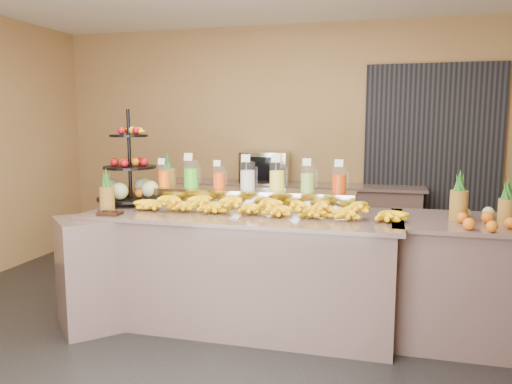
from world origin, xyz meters
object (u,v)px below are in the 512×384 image
at_px(pitcher_tray, 248,198).
at_px(right_fruit_pile, 481,215).
at_px(condiment_caddy, 110,213).
at_px(oven_warmer, 265,167).
at_px(banana_heap, 264,204).
at_px(fruit_stand, 134,180).

distance_m(pitcher_tray, right_fruit_pile, 1.84).
bearing_deg(pitcher_tray, condiment_caddy, -145.03).
bearing_deg(right_fruit_pile, oven_warmer, 136.20).
distance_m(banana_heap, condiment_caddy, 1.21).
height_order(condiment_caddy, oven_warmer, oven_warmer).
distance_m(fruit_stand, oven_warmer, 1.94).
height_order(fruit_stand, right_fruit_pile, fruit_stand).
bearing_deg(fruit_stand, right_fruit_pile, -16.56).
bearing_deg(right_fruit_pile, pitcher_tray, 170.20).
relative_size(condiment_caddy, right_fruit_pile, 0.41).
height_order(banana_heap, right_fruit_pile, right_fruit_pile).
height_order(condiment_caddy, right_fruit_pile, right_fruit_pile).
distance_m(pitcher_tray, condiment_caddy, 1.15).
xyz_separation_m(pitcher_tray, oven_warmer, (-0.25, 1.67, 0.11)).
bearing_deg(oven_warmer, pitcher_tray, -82.99).
bearing_deg(right_fruit_pile, banana_heap, -179.88).
xyz_separation_m(banana_heap, fruit_stand, (-1.24, 0.21, 0.13)).
xyz_separation_m(fruit_stand, right_fruit_pile, (2.84, -0.20, -0.14)).
xyz_separation_m(pitcher_tray, right_fruit_pile, (1.82, -0.31, -0.00)).
bearing_deg(fruit_stand, banana_heap, -21.90).
bearing_deg(pitcher_tray, fruit_stand, -173.80).
xyz_separation_m(banana_heap, condiment_caddy, (-1.16, -0.34, -0.07)).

